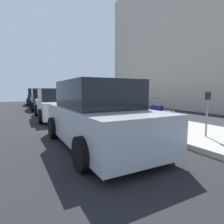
# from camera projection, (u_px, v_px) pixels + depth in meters

# --- Properties ---
(ground_plane) EXTENTS (40.00, 40.00, 0.00)m
(ground_plane) POSITION_uv_depth(u_px,v_px,m) (100.00, 119.00, 9.36)
(ground_plane) COLOR black
(sidewalk_curb) EXTENTS (18.00, 5.00, 0.14)m
(sidewalk_curb) POSITION_uv_depth(u_px,v_px,m) (140.00, 115.00, 10.48)
(sidewalk_curb) COLOR #ADA89E
(sidewalk_curb) RESTS_ON ground_plane
(building_facade_sidewalk_side) EXTENTS (24.00, 3.00, 11.84)m
(building_facade_sidewalk_side) POSITION_uv_depth(u_px,v_px,m) (216.00, 25.00, 12.62)
(building_facade_sidewalk_side) COLOR #B2A893
(building_facade_sidewalk_side) RESTS_ON ground_plane
(suitcase_silver_0) EXTENTS (0.37, 0.25, 0.68)m
(suitcase_silver_0) POSITION_uv_depth(u_px,v_px,m) (167.00, 120.00, 6.29)
(suitcase_silver_0) COLOR #9EA0A8
(suitcase_silver_0) RESTS_ON sidewalk_curb
(suitcase_navy_1) EXTENTS (0.46, 0.26, 1.06)m
(suitcase_navy_1) POSITION_uv_depth(u_px,v_px,m) (157.00, 116.00, 6.69)
(suitcase_navy_1) COLOR navy
(suitcase_navy_1) RESTS_ON sidewalk_curb
(suitcase_black_2) EXTENTS (0.37, 0.22, 0.85)m
(suitcase_black_2) POSITION_uv_depth(u_px,v_px,m) (148.00, 117.00, 7.12)
(suitcase_black_2) COLOR black
(suitcase_black_2) RESTS_ON sidewalk_curb
(suitcase_maroon_3) EXTENTS (0.42, 0.28, 1.00)m
(suitcase_maroon_3) POSITION_uv_depth(u_px,v_px,m) (141.00, 114.00, 7.52)
(suitcase_maroon_3) COLOR maroon
(suitcase_maroon_3) RESTS_ON sidewalk_curb
(suitcase_red_4) EXTENTS (0.42, 0.27, 0.88)m
(suitcase_red_4) POSITION_uv_depth(u_px,v_px,m) (135.00, 114.00, 7.99)
(suitcase_red_4) COLOR red
(suitcase_red_4) RESTS_ON sidewalk_curb
(suitcase_teal_5) EXTENTS (0.48, 0.26, 0.72)m
(suitcase_teal_5) POSITION_uv_depth(u_px,v_px,m) (129.00, 112.00, 8.45)
(suitcase_teal_5) COLOR #0F606B
(suitcase_teal_5) RESTS_ON sidewalk_curb
(suitcase_olive_6) EXTENTS (0.46, 0.26, 0.74)m
(suitcase_olive_6) POSITION_uv_depth(u_px,v_px,m) (124.00, 112.00, 8.95)
(suitcase_olive_6) COLOR #59601E
(suitcase_olive_6) RESTS_ON sidewalk_curb
(suitcase_silver_7) EXTENTS (0.46, 0.20, 0.63)m
(suitcase_silver_7) POSITION_uv_depth(u_px,v_px,m) (119.00, 111.00, 9.42)
(suitcase_silver_7) COLOR #9EA0A8
(suitcase_silver_7) RESTS_ON sidewalk_curb
(suitcase_navy_8) EXTENTS (0.49, 0.25, 0.70)m
(suitcase_navy_8) POSITION_uv_depth(u_px,v_px,m) (113.00, 109.00, 9.90)
(suitcase_navy_8) COLOR navy
(suitcase_navy_8) RESTS_ON sidewalk_curb
(suitcase_black_9) EXTENTS (0.36, 0.28, 0.81)m
(suitcase_black_9) POSITION_uv_depth(u_px,v_px,m) (109.00, 109.00, 10.31)
(suitcase_black_9) COLOR black
(suitcase_black_9) RESTS_ON sidewalk_curb
(suitcase_maroon_10) EXTENTS (0.35, 0.23, 0.80)m
(suitcase_maroon_10) POSITION_uv_depth(u_px,v_px,m) (105.00, 107.00, 10.66)
(suitcase_maroon_10) COLOR maroon
(suitcase_maroon_10) RESTS_ON sidewalk_curb
(fire_hydrant) EXTENTS (0.39, 0.21, 0.81)m
(fire_hydrant) POSITION_uv_depth(u_px,v_px,m) (100.00, 105.00, 11.31)
(fire_hydrant) COLOR #99999E
(fire_hydrant) RESTS_ON sidewalk_curb
(bollard_post) EXTENTS (0.12, 0.12, 0.84)m
(bollard_post) POSITION_uv_depth(u_px,v_px,m) (95.00, 105.00, 11.68)
(bollard_post) COLOR brown
(bollard_post) RESTS_ON sidewalk_curb
(parking_meter) EXTENTS (0.12, 0.09, 1.27)m
(parking_meter) POSITION_uv_depth(u_px,v_px,m) (207.00, 108.00, 5.20)
(parking_meter) COLOR slate
(parking_meter) RESTS_ON sidewalk_curb
(parked_car_silver_0) EXTENTS (4.31, 2.03, 1.69)m
(parked_car_silver_0) POSITION_uv_depth(u_px,v_px,m) (97.00, 116.00, 4.80)
(parked_car_silver_0) COLOR #B2B5BA
(parked_car_silver_0) RESTS_ON ground_plane
(parked_car_white_1) EXTENTS (4.64, 2.11, 1.55)m
(parked_car_white_1) POSITION_uv_depth(u_px,v_px,m) (57.00, 104.00, 9.75)
(parked_car_white_1) COLOR silver
(parked_car_white_1) RESTS_ON ground_plane
(parked_car_charcoal_2) EXTENTS (4.49, 2.07, 1.62)m
(parked_car_charcoal_2) POSITION_uv_depth(u_px,v_px,m) (44.00, 100.00, 14.52)
(parked_car_charcoal_2) COLOR black
(parked_car_charcoal_2) RESTS_ON ground_plane
(parked_car_navy_3) EXTENTS (4.86, 2.21, 1.69)m
(parked_car_navy_3) POSITION_uv_depth(u_px,v_px,m) (37.00, 97.00, 19.38)
(parked_car_navy_3) COLOR #141E4C
(parked_car_navy_3) RESTS_ON ground_plane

